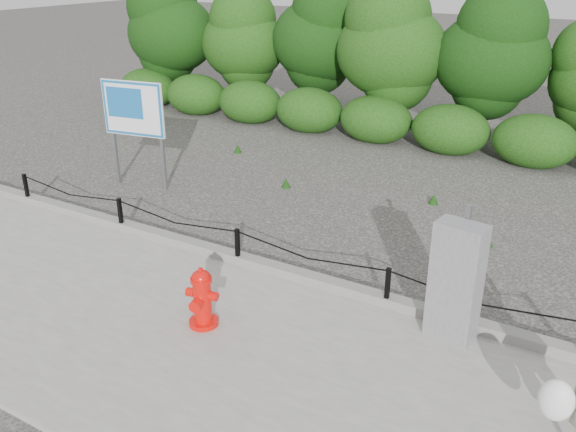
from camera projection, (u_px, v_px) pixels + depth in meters
The scene contains 8 objects.
ground at pixel (238, 268), 9.66m from camera, with size 90.00×90.00×0.00m, color #2D2B28.
sidewalk at pixel (152, 327), 8.06m from camera, with size 14.00×4.00×0.08m, color gray.
curb at pixel (240, 258), 9.64m from camera, with size 14.00×0.22×0.14m, color slate.
chain_barrier at pixel (237, 242), 9.47m from camera, with size 10.06×0.06×0.60m.
treeline at pixel (440, 47), 15.68m from camera, with size 20.30×3.40×4.07m.
fire_hydrant at pixel (202, 298), 7.89m from camera, with size 0.46×0.48×0.84m.
utility_cabinet at pixel (456, 282), 7.50m from camera, with size 0.64×0.47×1.74m.
advertising_sign at pixel (134, 113), 12.41m from camera, with size 1.39×0.32×2.25m.
Camera 1 is at (5.02, -6.95, 4.59)m, focal length 38.00 mm.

